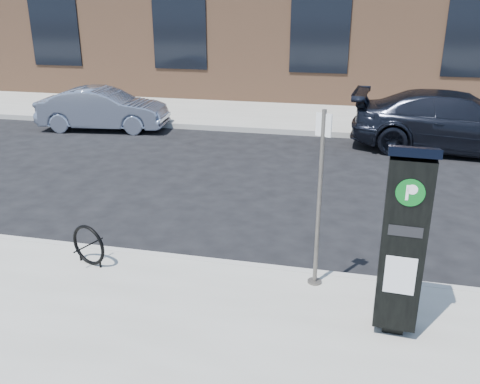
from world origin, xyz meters
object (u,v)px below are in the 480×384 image
(sign_pole, at_px, (319,202))
(car_dark, at_px, (456,122))
(parking_kiosk, at_px, (403,240))
(bike_rack, at_px, (89,245))
(car_silver, at_px, (103,109))

(sign_pole, distance_m, car_dark, 8.05)
(parking_kiosk, xyz_separation_m, bike_rack, (-3.99, 0.59, -0.80))
(sign_pole, relative_size, car_dark, 0.44)
(sign_pole, height_order, car_dark, sign_pole)
(sign_pole, xyz_separation_m, bike_rack, (-3.06, -0.20, -0.83))
(car_silver, bearing_deg, car_dark, -98.11)
(parking_kiosk, relative_size, car_dark, 0.41)
(car_dark, bearing_deg, sign_pole, 164.71)
(parking_kiosk, relative_size, sign_pole, 0.94)
(parking_kiosk, bearing_deg, bike_rack, 174.89)
(parking_kiosk, xyz_separation_m, car_silver, (-7.83, 8.49, -0.62))
(bike_rack, distance_m, car_silver, 8.79)
(bike_rack, relative_size, car_dark, 0.11)
(sign_pole, xyz_separation_m, car_silver, (-6.90, 7.70, -0.66))
(car_dark, bearing_deg, parking_kiosk, 172.45)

